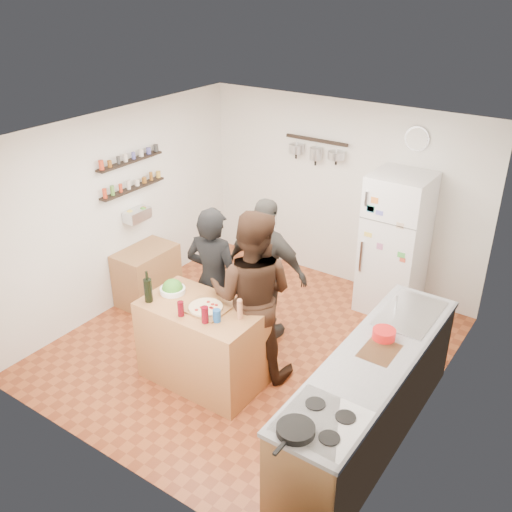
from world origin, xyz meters
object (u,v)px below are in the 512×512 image
Objects in this scene: person_center at (252,296)px; side_table at (147,275)px; prep_island at (203,344)px; salad_bowl at (173,290)px; counter_run at (370,399)px; fridge at (395,244)px; person_left at (214,281)px; skillet at (296,430)px; wine_bottle at (148,290)px; red_bowl at (384,334)px; person_back at (266,272)px; salt_canister at (217,316)px; wall_clock at (417,139)px; pepper_mill at (240,310)px.

side_table is at bearing -32.55° from person_center.
prep_island is 0.64m from salad_bowl.
fridge is at bearing 108.06° from counter_run.
skillet is (1.94, -1.50, 0.07)m from person_left.
side_table is (-1.15, 1.09, -0.67)m from wine_bottle.
wine_bottle reaches higher than salad_bowl.
counter_run is 3.51m from side_table.
red_bowl reaches higher than prep_island.
person_back reaches higher than prep_island.
side_table is (-1.95, 0.99, -0.61)m from salt_canister.
counter_run is 3.22m from wall_clock.
red_bowl is (2.24, 0.73, -0.07)m from wine_bottle.
counter_run is (2.21, 0.15, -0.49)m from salad_bowl.
salad_bowl is 1.25× the size of red_bowl.
salt_canister is 1.61m from counter_run.
salad_bowl is 1.05× the size of wine_bottle.
side_table is at bearing 169.01° from counter_run.
counter_run is (1.46, -0.22, -0.49)m from person_center.
side_table is at bearing -24.25° from person_left.
salt_canister is (0.80, 0.10, -0.06)m from wine_bottle.
salt_canister is 0.07× the size of person_center.
wine_bottle is 0.81m from salt_canister.
pepper_mill reaches higher than salt_canister.
person_left is 1.52m from side_table.
person_left is 0.62m from person_back.
person_center reaches higher than salad_bowl.
prep_island is 1.88m from red_bowl.
fridge is at bearing 60.48° from wine_bottle.
person_center is 0.67m from person_back.
fridge is (1.46, 2.45, -0.04)m from salad_bowl.
pepper_mill is 1.37m from red_bowl.
wine_bottle is 0.14× the size of fridge.
side_table is (-3.39, 0.36, -0.60)m from red_bowl.
person_back reaches higher than side_table.
red_bowl is (2.16, 0.46, 0.03)m from salad_bowl.
salt_canister is (-0.15, -0.17, -0.02)m from pepper_mill.
wall_clock is at bearing 90.00° from fridge.
counter_run is at bearing -71.94° from fridge.
wall_clock reaches higher than pepper_mill.
wine_bottle is at bearing -156.25° from prep_island.
salt_canister is at bearing 96.79° from person_back.
salad_bowl is 0.89× the size of wall_clock.
wall_clock is 0.37× the size of side_table.
salad_bowl is 0.51m from person_left.
person_back is 0.66× the size of counter_run.
person_back is at bearing -134.59° from person_left.
wine_bottle is 2.00× the size of salt_canister.
fridge is at bearing 59.20° from salad_bowl.
pepper_mill is 0.40m from person_center.
person_left reaches higher than salt_canister.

